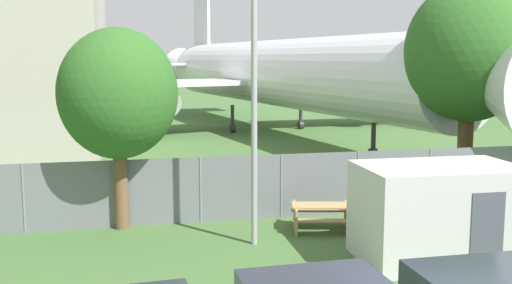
# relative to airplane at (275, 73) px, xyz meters

# --- Properties ---
(perimeter_fence) EXTENTS (56.07, 0.07, 2.02)m
(perimeter_fence) POSITION_rel_airplane_xyz_m (-5.16, -20.89, -2.95)
(perimeter_fence) COLOR slate
(perimeter_fence) RESTS_ON ground
(airplane) EXTENTS (35.04, 43.70, 12.63)m
(airplane) POSITION_rel_airplane_xyz_m (0.00, 0.00, 0.00)
(airplane) COLOR silver
(airplane) RESTS_ON ground
(portable_cabin) EXTENTS (3.97, 2.51, 2.38)m
(portable_cabin) POSITION_rel_airplane_xyz_m (-2.36, -25.53, -2.77)
(portable_cabin) COLOR silver
(portable_cabin) RESTS_ON ground
(picnic_bench_near_cabin) EXTENTS (2.02, 1.77, 0.76)m
(picnic_bench_near_cabin) POSITION_rel_airplane_xyz_m (-4.36, -22.49, -3.49)
(picnic_bench_near_cabin) COLOR tan
(picnic_bench_near_cabin) RESTS_ON ground
(tree_near_hangar) EXTENTS (3.43, 3.43, 5.87)m
(tree_near_hangar) POSITION_rel_airplane_xyz_m (-10.06, -21.04, -0.00)
(tree_near_hangar) COLOR brown
(tree_near_hangar) RESTS_ON ground
(tree_left_of_cabin) EXTENTS (4.90, 4.90, 7.94)m
(tree_left_of_cabin) POSITION_rel_airplane_xyz_m (3.02, -17.96, 1.25)
(tree_left_of_cabin) COLOR brown
(tree_left_of_cabin) RESTS_ON ground
(light_mast) EXTENTS (0.44, 0.44, 8.02)m
(light_mast) POSITION_rel_airplane_xyz_m (-6.57, -23.36, 0.92)
(light_mast) COLOR #99999E
(light_mast) RESTS_ON ground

